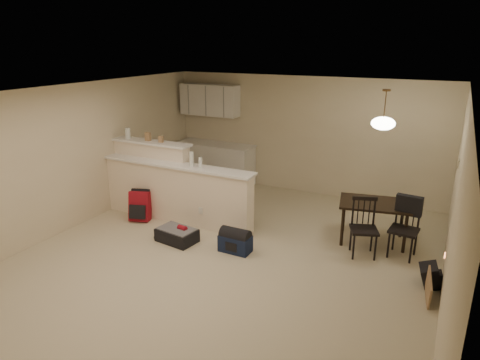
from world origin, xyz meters
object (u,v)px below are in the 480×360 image
Objects in this scene: black_daypack at (431,275)px; suitcase at (177,235)px; pendant_lamp at (383,123)px; dining_chair_far at (404,229)px; red_backpack at (140,206)px; dining_chair_near at (364,228)px; dining_table at (374,207)px; navy_duffel at (235,243)px.

suitcase is at bearing 87.28° from black_daypack.
pendant_lamp is 1.64m from dining_chair_far.
pendant_lamp reaches higher than suitcase.
dining_chair_far reaches higher than red_backpack.
dining_table is at bearing 65.52° from dining_chair_near.
navy_duffel reaches higher than suitcase.
dining_table is 4.15m from red_backpack.
navy_duffel is at bearing -143.92° from pendant_lamp.
red_backpack is (-3.97, -0.45, -0.18)m from dining_chair_near.
dining_chair_near is at bearing 23.87° from navy_duffel.
dining_chair_far is (0.55, 0.24, 0.01)m from dining_chair_near.
dining_table is 0.63m from dining_chair_far.
suitcase is 1.98× the size of black_daypack.
dining_chair_near reaches higher than red_backpack.
red_backpack is at bearing 80.65° from black_daypack.
pendant_lamp is 2.95m from navy_duffel.
navy_duffel is at bearing -150.76° from dining_chair_far.
dining_table reaches higher than navy_duffel.
dining_chair_far is 3.59m from suitcase.
dining_chair_far is at bearing 23.96° from navy_duffel.
navy_duffel is 1.53× the size of black_daypack.
red_backpack is at bearing 172.11° from navy_duffel.
black_daypack is (0.97, -1.02, -0.46)m from dining_table.
red_backpack is 2.18m from navy_duffel.
dining_chair_far is 1.69× the size of red_backpack.
dining_table is at bearing -4.32° from red_backpack.
pendant_lamp is 1.91× the size of black_daypack.
suitcase is at bearing -164.47° from dining_table.
pendant_lamp reaches higher than dining_chair_far.
black_daypack is (1.00, -0.45, -0.31)m from dining_chair_near.
pendant_lamp is 1.13× the size of red_backpack.
dining_chair_far is at bearing 26.08° from suitcase.
dining_table reaches higher than black_daypack.
pendant_lamp reaches higher than dining_table.
suitcase is (-2.85, -0.90, -0.35)m from dining_chair_near.
pendant_lamp is 0.68× the size of dining_chair_near.
dining_chair_far is at bearing 2.51° from dining_chair_near.
black_daypack is at bearing -45.05° from dining_chair_near.
suitcase is 1.29× the size of navy_duffel.
pendant_lamp is 0.67× the size of dining_chair_far.
dining_table is 1.48m from black_daypack.
red_backpack is at bearing -165.33° from dining_chair_far.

